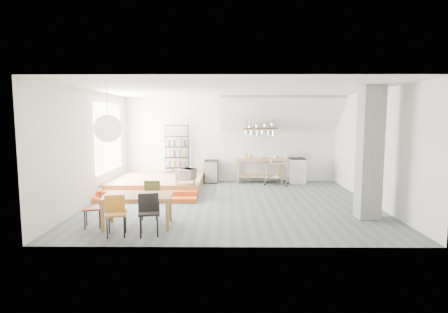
{
  "coord_description": "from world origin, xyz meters",
  "views": [
    {
      "loc": [
        -0.13,
        -9.86,
        2.42
      ],
      "look_at": [
        -0.22,
        0.8,
        1.25
      ],
      "focal_mm": 28.0,
      "sensor_mm": 36.0,
      "label": 1
    }
  ],
  "objects_px": {
    "stove": "(297,170)",
    "mini_fridge": "(211,171)",
    "dining_table": "(138,198)",
    "rolling_cart": "(276,171)"
  },
  "relations": [
    {
      "from": "stove",
      "to": "dining_table",
      "type": "xyz_separation_m",
      "value": [
        -4.62,
        -5.4,
        0.16
      ]
    },
    {
      "from": "stove",
      "to": "dining_table",
      "type": "bearing_deg",
      "value": -130.53
    },
    {
      "from": "stove",
      "to": "rolling_cart",
      "type": "xyz_separation_m",
      "value": [
        -0.83,
        -0.48,
        0.05
      ]
    },
    {
      "from": "stove",
      "to": "mini_fridge",
      "type": "distance_m",
      "value": 3.22
    },
    {
      "from": "rolling_cart",
      "to": "mini_fridge",
      "type": "distance_m",
      "value": 2.45
    },
    {
      "from": "rolling_cart",
      "to": "mini_fridge",
      "type": "relative_size",
      "value": 1.09
    },
    {
      "from": "stove",
      "to": "mini_fridge",
      "type": "xyz_separation_m",
      "value": [
        -3.22,
        0.04,
        -0.05
      ]
    },
    {
      "from": "stove",
      "to": "rolling_cart",
      "type": "bearing_deg",
      "value": -149.81
    },
    {
      "from": "dining_table",
      "to": "rolling_cart",
      "type": "relative_size",
      "value": 1.7
    },
    {
      "from": "stove",
      "to": "mini_fridge",
      "type": "relative_size",
      "value": 1.38
    }
  ]
}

